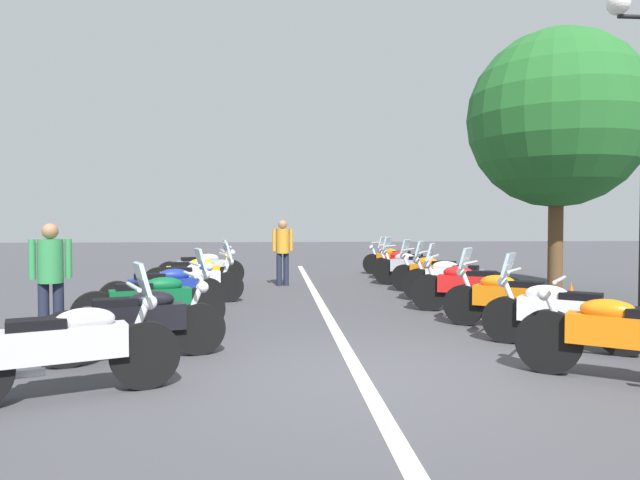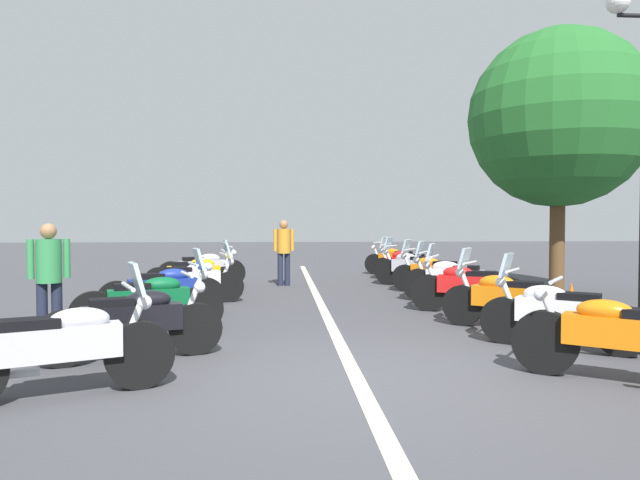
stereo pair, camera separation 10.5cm
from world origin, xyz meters
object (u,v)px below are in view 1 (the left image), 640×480
at_px(motorcycle_right_row_5, 433,273).
at_px(motorcycle_left_row_2, 153,302).
at_px(motorcycle_left_row_0, 68,347).
at_px(motorcycle_right_row_3, 467,286).
at_px(motorcycle_right_row_8, 394,260).
at_px(motorcycle_left_row_6, 202,269).
at_px(motorcycle_right_row_1, 559,312).
at_px(motorcycle_left_row_5, 195,274).
at_px(motorcycle_right_row_6, 410,267).
at_px(motorcycle_right_row_0, 626,336).
at_px(roadside_tree_0, 557,119).
at_px(motorcycle_left_row_4, 192,280).
at_px(motorcycle_right_row_2, 508,298).
at_px(motorcycle_right_row_7, 404,264).
at_px(traffic_cone_0, 571,301).
at_px(motorcycle_left_row_1, 138,321).
at_px(roadside_tree_1, 557,118).
at_px(bystander_4, 51,273).
at_px(motorcycle_right_row_4, 453,279).
at_px(motorcycle_left_row_3, 165,290).
at_px(bystander_0, 283,247).

bearing_deg(motorcycle_right_row_5, motorcycle_left_row_2, 73.82).
xyz_separation_m(motorcycle_left_row_0, motorcycle_right_row_3, (4.44, -5.22, 0.00)).
xyz_separation_m(motorcycle_right_row_5, motorcycle_right_row_8, (4.36, -0.03, -0.01)).
xyz_separation_m(motorcycle_left_row_6, motorcycle_right_row_1, (-7.08, -5.35, -0.01)).
distance_m(motorcycle_left_row_5, motorcycle_right_row_6, 5.31).
distance_m(motorcycle_right_row_0, motorcycle_right_row_8, 11.49).
bearing_deg(motorcycle_left_row_0, roadside_tree_0, 17.01).
distance_m(motorcycle_left_row_4, motorcycle_right_row_5, 5.31).
height_order(motorcycle_left_row_4, motorcycle_right_row_8, motorcycle_left_row_4).
relative_size(motorcycle_right_row_2, motorcycle_right_row_5, 0.97).
relative_size(motorcycle_right_row_5, motorcycle_right_row_7, 1.00).
relative_size(motorcycle_right_row_2, traffic_cone_0, 2.78).
bearing_deg(motorcycle_right_row_6, roadside_tree_0, -177.77).
distance_m(motorcycle_left_row_1, motorcycle_left_row_5, 5.78).
bearing_deg(motorcycle_right_row_7, motorcycle_right_row_0, 122.99).
bearing_deg(motorcycle_left_row_1, motorcycle_left_row_6, 71.40).
xyz_separation_m(motorcycle_right_row_1, motorcycle_right_row_8, (9.96, 0.00, -0.01)).
height_order(motorcycle_right_row_1, motorcycle_right_row_8, motorcycle_right_row_1).
xyz_separation_m(motorcycle_right_row_1, roadside_tree_1, (5.61, -2.82, 3.51)).
bearing_deg(bystander_4, roadside_tree_1, -85.76).
height_order(motorcycle_left_row_0, motorcycle_right_row_1, motorcycle_left_row_0).
distance_m(motorcycle_left_row_2, motorcycle_right_row_5, 6.82).
bearing_deg(motorcycle_right_row_4, motorcycle_right_row_6, -58.35).
relative_size(motorcycle_left_row_6, motorcycle_right_row_6, 1.18).
distance_m(motorcycle_left_row_3, bystander_4, 2.22).
height_order(motorcycle_right_row_4, motorcycle_right_row_5, motorcycle_right_row_4).
xyz_separation_m(motorcycle_right_row_6, motorcycle_right_row_7, (1.46, -0.18, -0.02)).
height_order(motorcycle_left_row_0, roadside_tree_0, roadside_tree_0).
distance_m(traffic_cone_0, bystander_4, 7.96).
xyz_separation_m(motorcycle_left_row_1, motorcycle_right_row_7, (8.70, -5.12, 0.00)).
relative_size(motorcycle_left_row_5, bystander_4, 1.32).
bearing_deg(bystander_4, motorcycle_right_row_2, -109.21).
bearing_deg(motorcycle_left_row_6, motorcycle_right_row_2, -70.89).
bearing_deg(motorcycle_left_row_3, motorcycle_left_row_4, 61.22).
distance_m(motorcycle_right_row_0, motorcycle_right_row_1, 1.53).
bearing_deg(motorcycle_left_row_3, motorcycle_right_row_7, 26.56).
bearing_deg(motorcycle_left_row_0, bystander_0, 53.84).
xyz_separation_m(motorcycle_left_row_1, roadside_tree_1, (5.82, -7.97, 3.51)).
relative_size(motorcycle_right_row_2, motorcycle_right_row_7, 0.97).
bearing_deg(motorcycle_right_row_7, motorcycle_right_row_8, -57.47).
distance_m(motorcycle_right_row_0, motorcycle_right_row_5, 7.13).
relative_size(motorcycle_right_row_0, traffic_cone_0, 2.94).
bearing_deg(bystander_0, motorcycle_left_row_1, -27.51).
height_order(motorcycle_right_row_3, bystander_0, bystander_0).
relative_size(motorcycle_left_row_4, bystander_0, 1.24).
relative_size(motorcycle_right_row_0, motorcycle_right_row_6, 1.04).
height_order(motorcycle_left_row_3, motorcycle_right_row_4, motorcycle_right_row_4).
xyz_separation_m(motorcycle_left_row_6, bystander_0, (0.28, -1.97, 0.50)).
bearing_deg(roadside_tree_1, motorcycle_left_row_6, 79.82).
relative_size(motorcycle_right_row_5, roadside_tree_1, 0.31).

